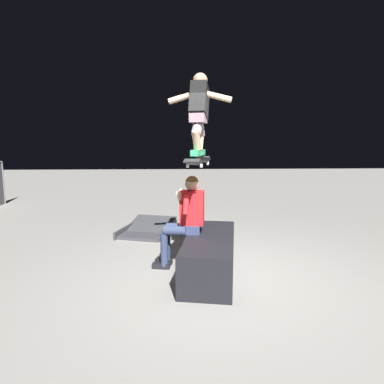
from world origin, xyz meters
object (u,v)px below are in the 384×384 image
object	(u,v)px
skateboard	(198,161)
skater_airborne	(199,110)
ledge_box_main	(210,254)
person_sitting_on_ledge	(185,216)
kicker_ramp	(148,230)

from	to	relation	value
skateboard	skater_airborne	distance (m)	0.69
ledge_box_main	skater_airborne	distance (m)	2.02
person_sitting_on_ledge	skateboard	world-z (taller)	skateboard
ledge_box_main	kicker_ramp	xyz separation A→B (m)	(2.21, 1.06, -0.22)
person_sitting_on_ledge	ledge_box_main	bearing A→B (deg)	-122.63
skateboard	kicker_ramp	size ratio (longest dim) A/B	0.71
person_sitting_on_ledge	skater_airborne	distance (m)	1.53
skateboard	kicker_ramp	world-z (taller)	skateboard
skateboard	kicker_ramp	xyz separation A→B (m)	(2.16, 0.90, -1.54)
person_sitting_on_ledge	skateboard	xyz separation A→B (m)	(-0.18, -0.19, 0.82)
person_sitting_on_ledge	skater_airborne	xyz separation A→B (m)	(-0.13, -0.20, 1.51)
skater_airborne	person_sitting_on_ledge	bearing A→B (deg)	56.91
kicker_ramp	skateboard	bearing A→B (deg)	-157.51
skater_airborne	ledge_box_main	bearing A→B (deg)	-122.04
skater_airborne	kicker_ramp	distance (m)	3.20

